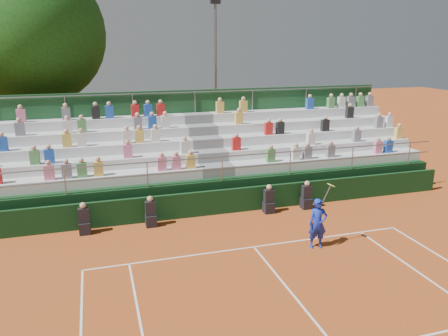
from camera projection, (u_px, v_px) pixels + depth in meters
name	position (u px, v px, depth m)	size (l,w,h in m)	color
ground	(254.00, 247.00, 14.61)	(90.00, 90.00, 0.00)	#AB4B1C
courtside_wall	(226.00, 201.00, 17.42)	(20.00, 0.15, 1.00)	black
line_officials	(208.00, 208.00, 16.77)	(9.13, 0.40, 1.19)	black
grandstand	(206.00, 166.00, 20.25)	(20.00, 5.20, 4.40)	black
tennis_player	(318.00, 223.00, 14.37)	(0.87, 0.51, 2.22)	#162BA8
tree_east	(31.00, 34.00, 22.22)	(7.40, 7.40, 10.77)	#382614
floodlight_mast	(216.00, 66.00, 26.49)	(0.60, 0.25, 9.15)	gray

